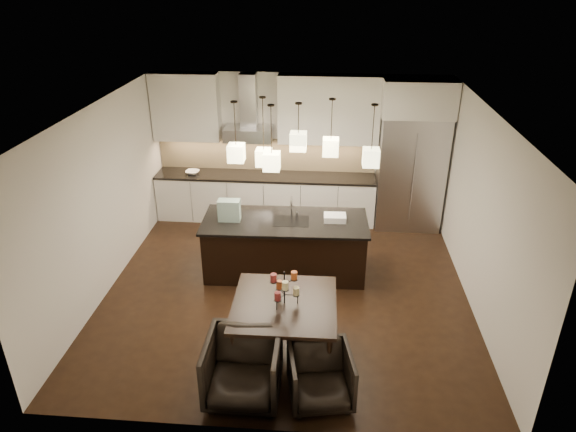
# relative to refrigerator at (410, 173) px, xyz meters

# --- Properties ---
(floor) EXTENTS (5.50, 5.50, 0.02)m
(floor) POSITION_rel_refrigerator_xyz_m (-2.10, -2.38, -1.08)
(floor) COLOR black
(floor) RESTS_ON ground
(ceiling) EXTENTS (5.50, 5.50, 0.02)m
(ceiling) POSITION_rel_refrigerator_xyz_m (-2.10, -2.38, 1.73)
(ceiling) COLOR white
(ceiling) RESTS_ON wall_back
(wall_back) EXTENTS (5.50, 0.02, 2.80)m
(wall_back) POSITION_rel_refrigerator_xyz_m (-2.10, 0.38, 0.32)
(wall_back) COLOR silver
(wall_back) RESTS_ON ground
(wall_front) EXTENTS (5.50, 0.02, 2.80)m
(wall_front) POSITION_rel_refrigerator_xyz_m (-2.10, -5.14, 0.32)
(wall_front) COLOR silver
(wall_front) RESTS_ON ground
(wall_left) EXTENTS (0.02, 5.50, 2.80)m
(wall_left) POSITION_rel_refrigerator_xyz_m (-4.86, -2.38, 0.32)
(wall_left) COLOR silver
(wall_left) RESTS_ON ground
(wall_right) EXTENTS (0.02, 5.50, 2.80)m
(wall_right) POSITION_rel_refrigerator_xyz_m (0.66, -2.38, 0.32)
(wall_right) COLOR silver
(wall_right) RESTS_ON ground
(refrigerator) EXTENTS (1.20, 0.72, 2.15)m
(refrigerator) POSITION_rel_refrigerator_xyz_m (0.00, 0.00, 0.00)
(refrigerator) COLOR #B7B7BA
(refrigerator) RESTS_ON floor
(fridge_panel) EXTENTS (1.26, 0.72, 0.65)m
(fridge_panel) POSITION_rel_refrigerator_xyz_m (0.00, 0.00, 1.40)
(fridge_panel) COLOR silver
(fridge_panel) RESTS_ON refrigerator
(lower_cabinets) EXTENTS (4.21, 0.62, 0.88)m
(lower_cabinets) POSITION_rel_refrigerator_xyz_m (-2.73, 0.05, -0.64)
(lower_cabinets) COLOR silver
(lower_cabinets) RESTS_ON floor
(countertop) EXTENTS (4.21, 0.66, 0.04)m
(countertop) POSITION_rel_refrigerator_xyz_m (-2.73, 0.05, -0.17)
(countertop) COLOR black
(countertop) RESTS_ON lower_cabinets
(backsplash) EXTENTS (4.21, 0.02, 0.63)m
(backsplash) POSITION_rel_refrigerator_xyz_m (-2.73, 0.35, 0.16)
(backsplash) COLOR tan
(backsplash) RESTS_ON countertop
(upper_cab_left) EXTENTS (1.25, 0.35, 1.25)m
(upper_cab_left) POSITION_rel_refrigerator_xyz_m (-4.20, 0.19, 1.10)
(upper_cab_left) COLOR silver
(upper_cab_left) RESTS_ON wall_back
(upper_cab_right) EXTENTS (1.85, 0.35, 1.25)m
(upper_cab_right) POSITION_rel_refrigerator_xyz_m (-1.55, 0.19, 1.10)
(upper_cab_right) COLOR silver
(upper_cab_right) RESTS_ON wall_back
(hood_canopy) EXTENTS (0.90, 0.52, 0.24)m
(hood_canopy) POSITION_rel_refrigerator_xyz_m (-3.03, 0.10, 0.65)
(hood_canopy) COLOR #B7B7BA
(hood_canopy) RESTS_ON wall_back
(hood_chimney) EXTENTS (0.30, 0.28, 0.96)m
(hood_chimney) POSITION_rel_refrigerator_xyz_m (-3.03, 0.21, 1.24)
(hood_chimney) COLOR #B7B7BA
(hood_chimney) RESTS_ON hood_canopy
(fruit_bowl) EXTENTS (0.27, 0.27, 0.06)m
(fruit_bowl) POSITION_rel_refrigerator_xyz_m (-4.13, 0.00, -0.12)
(fruit_bowl) COLOR silver
(fruit_bowl) RESTS_ON countertop
(island_body) EXTENTS (2.55, 1.08, 0.89)m
(island_body) POSITION_rel_refrigerator_xyz_m (-2.17, -1.88, -0.63)
(island_body) COLOR black
(island_body) RESTS_ON floor
(island_top) EXTENTS (2.63, 1.17, 0.04)m
(island_top) POSITION_rel_refrigerator_xyz_m (-2.17, -1.88, -0.17)
(island_top) COLOR black
(island_top) RESTS_ON island_body
(faucet) EXTENTS (0.11, 0.24, 0.38)m
(faucet) POSITION_rel_refrigerator_xyz_m (-2.07, -1.78, 0.04)
(faucet) COLOR silver
(faucet) RESTS_ON island_top
(tote_bag) EXTENTS (0.35, 0.19, 0.34)m
(tote_bag) POSITION_rel_refrigerator_xyz_m (-3.04, -1.95, 0.02)
(tote_bag) COLOR #225C42
(tote_bag) RESTS_ON island_top
(food_container) EXTENTS (0.35, 0.25, 0.10)m
(food_container) POSITION_rel_refrigerator_xyz_m (-1.39, -1.83, -0.10)
(food_container) COLOR silver
(food_container) RESTS_ON island_top
(dining_table) EXTENTS (1.30, 1.30, 0.77)m
(dining_table) POSITION_rel_refrigerator_xyz_m (-2.01, -3.86, -0.69)
(dining_table) COLOR black
(dining_table) RESTS_ON floor
(candelabra) EXTENTS (0.37, 0.37, 0.45)m
(candelabra) POSITION_rel_refrigerator_xyz_m (-2.01, -3.86, -0.08)
(candelabra) COLOR black
(candelabra) RESTS_ON dining_table
(candle_a) EXTENTS (0.08, 0.08, 0.10)m
(candle_a) POSITION_rel_refrigerator_xyz_m (-1.86, -3.86, -0.12)
(candle_a) COLOR #F5E7A3
(candle_a) RESTS_ON candelabra
(candle_b) EXTENTS (0.08, 0.08, 0.10)m
(candle_b) POSITION_rel_refrigerator_xyz_m (-2.08, -3.74, -0.12)
(candle_b) COLOR #D15E27
(candle_b) RESTS_ON candelabra
(candle_c) EXTENTS (0.08, 0.08, 0.10)m
(candle_c) POSITION_rel_refrigerator_xyz_m (-2.08, -3.99, -0.12)
(candle_c) COLOR maroon
(candle_c) RESTS_ON candelabra
(candle_d) EXTENTS (0.08, 0.08, 0.10)m
(candle_d) POSITION_rel_refrigerator_xyz_m (-1.89, -3.77, 0.04)
(candle_d) COLOR #D15E27
(candle_d) RESTS_ON candelabra
(candle_e) EXTENTS (0.08, 0.08, 0.10)m
(candle_e) POSITION_rel_refrigerator_xyz_m (-2.14, -3.84, 0.04)
(candle_e) COLOR maroon
(candle_e) RESTS_ON candelabra
(candle_f) EXTENTS (0.08, 0.08, 0.10)m
(candle_f) POSITION_rel_refrigerator_xyz_m (-1.98, -4.00, 0.04)
(candle_f) COLOR #F5E7A3
(candle_f) RESTS_ON candelabra
(armchair_left) EXTENTS (0.84, 0.87, 0.79)m
(armchair_left) POSITION_rel_refrigerator_xyz_m (-2.41, -4.64, -0.68)
(armchair_left) COLOR black
(armchair_left) RESTS_ON floor
(armchair_right) EXTENTS (0.82, 0.84, 0.66)m
(armchair_right) POSITION_rel_refrigerator_xyz_m (-1.53, -4.63, -0.75)
(armchair_right) COLOR black
(armchair_right) RESTS_ON floor
(pendant_a) EXTENTS (0.24, 0.24, 0.26)m
(pendant_a) POSITION_rel_refrigerator_xyz_m (-2.90, -1.89, 0.95)
(pendant_a) COLOR #F2EBA6
(pendant_a) RESTS_ON ceiling
(pendant_b) EXTENTS (0.24, 0.24, 0.26)m
(pendant_b) POSITION_rel_refrigerator_xyz_m (-2.53, -1.58, 0.78)
(pendant_b) COLOR #F2EBA6
(pendant_b) RESTS_ON ceiling
(pendant_c) EXTENTS (0.24, 0.24, 0.26)m
(pendant_c) POSITION_rel_refrigerator_xyz_m (-1.97, -1.91, 1.16)
(pendant_c) COLOR #F2EBA6
(pendant_c) RESTS_ON ceiling
(pendant_d) EXTENTS (0.24, 0.24, 0.26)m
(pendant_d) POSITION_rel_refrigerator_xyz_m (-1.50, -1.61, 0.99)
(pendant_d) COLOR #F2EBA6
(pendant_d) RESTS_ON ceiling
(pendant_e) EXTENTS (0.24, 0.24, 0.26)m
(pendant_e) POSITION_rel_refrigerator_xyz_m (-0.91, -1.90, 0.94)
(pendant_e) COLOR #F2EBA6
(pendant_e) RESTS_ON ceiling
(pendant_f) EXTENTS (0.24, 0.24, 0.26)m
(pendant_f) POSITION_rel_refrigerator_xyz_m (-2.35, -2.05, 0.89)
(pendant_f) COLOR #F2EBA6
(pendant_f) RESTS_ON ceiling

